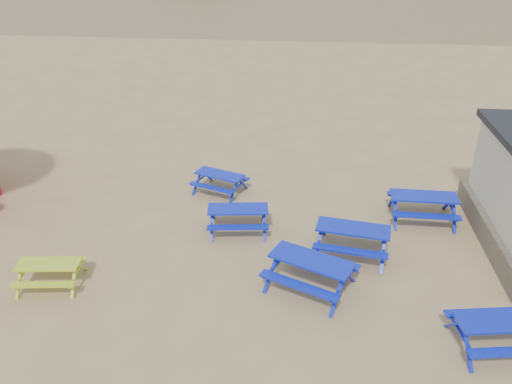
# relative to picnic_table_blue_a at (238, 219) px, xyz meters

# --- Properties ---
(ground) EXTENTS (400.00, 400.00, 0.00)m
(ground) POSITION_rel_picnic_table_blue_a_xyz_m (0.22, -0.91, -0.37)
(ground) COLOR tan
(ground) RESTS_ON ground
(wet_sand) EXTENTS (400.00, 400.00, 0.00)m
(wet_sand) POSITION_rel_picnic_table_blue_a_xyz_m (0.22, 54.09, -0.37)
(wet_sand) COLOR olive
(wet_sand) RESTS_ON ground
(picnic_table_blue_a) EXTENTS (1.95, 1.65, 0.74)m
(picnic_table_blue_a) POSITION_rel_picnic_table_blue_a_xyz_m (0.00, 0.00, 0.00)
(picnic_table_blue_a) COLOR #1126B7
(picnic_table_blue_a) RESTS_ON ground
(picnic_table_blue_b) EXTENTS (2.00, 1.81, 0.69)m
(picnic_table_blue_b) POSITION_rel_picnic_table_blue_a_xyz_m (-0.96, 2.36, -0.03)
(picnic_table_blue_b) COLOR #1126B7
(picnic_table_blue_b) RESTS_ON ground
(picnic_table_blue_c) EXTENTS (2.00, 1.61, 0.83)m
(picnic_table_blue_c) POSITION_rel_picnic_table_blue_a_xyz_m (5.56, 1.22, 0.04)
(picnic_table_blue_c) COLOR #1126B7
(picnic_table_blue_c) RESTS_ON ground
(picnic_table_blue_d) EXTENTS (2.52, 2.32, 0.85)m
(picnic_table_blue_d) POSITION_rel_picnic_table_blue_a_xyz_m (2.17, -2.51, 0.05)
(picnic_table_blue_d) COLOR #1126B7
(picnic_table_blue_d) RESTS_ON ground
(picnic_table_blue_e) EXTENTS (1.97, 1.69, 0.74)m
(picnic_table_blue_e) POSITION_rel_picnic_table_blue_a_xyz_m (6.12, -4.13, -0.00)
(picnic_table_blue_e) COLOR #1126B7
(picnic_table_blue_e) RESTS_ON ground
(picnic_table_blue_f) EXTENTS (2.20, 1.88, 0.83)m
(picnic_table_blue_f) POSITION_rel_picnic_table_blue_a_xyz_m (3.29, -0.87, 0.04)
(picnic_table_blue_f) COLOR #1126B7
(picnic_table_blue_f) RESTS_ON ground
(picnic_table_yellow) EXTENTS (1.69, 1.43, 0.65)m
(picnic_table_yellow) POSITION_rel_picnic_table_blue_a_xyz_m (-4.34, -3.10, -0.05)
(picnic_table_yellow) COLOR gold
(picnic_table_yellow) RESTS_ON ground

